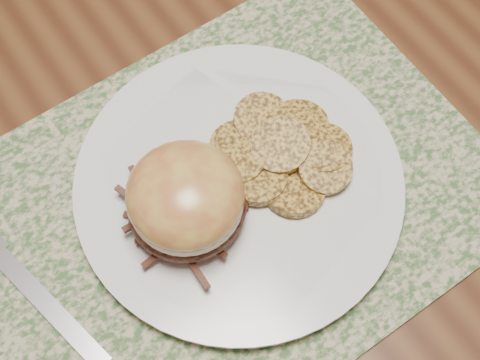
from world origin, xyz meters
name	(u,v)px	position (x,y,z in m)	size (l,w,h in m)	color
ground	(280,209)	(0.00, 0.00, 0.00)	(3.50, 3.50, 0.00)	brown
placemat	(223,204)	(-0.26, -0.20, 0.75)	(0.45, 0.33, 0.00)	#3B5D2F
dinner_plate	(239,184)	(-0.24, -0.19, 0.76)	(0.26, 0.26, 0.02)	silver
pork_sandwich	(186,201)	(-0.29, -0.20, 0.80)	(0.11, 0.11, 0.07)	black
roasted_potatoes	(280,151)	(-0.19, -0.19, 0.78)	(0.13, 0.14, 0.03)	#B78D36
fork	(28,284)	(-0.42, -0.17, 0.76)	(0.05, 0.18, 0.00)	#B1B1B8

